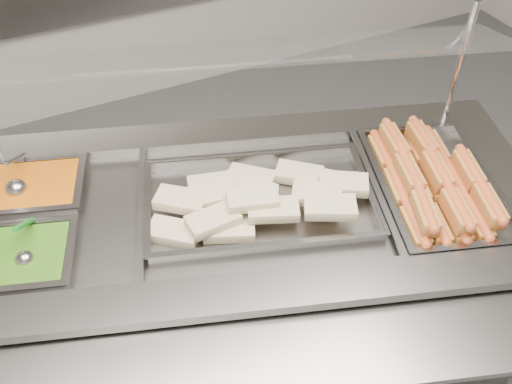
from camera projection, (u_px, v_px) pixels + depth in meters
name	position (u px, v px, depth m)	size (l,w,h in m)	color
steam_counter	(242.00, 288.00, 2.08)	(2.07, 1.39, 0.91)	slate
tray_rail	(262.00, 355.00, 1.43)	(1.81, 0.90, 0.05)	gray
sneeze_guard	(229.00, 57.00, 1.68)	(1.68, 0.80, 0.45)	silver
pan_hotdogs	(433.00, 191.00, 1.86)	(0.50, 0.64, 0.10)	gray
pan_wraps	(259.00, 203.00, 1.79)	(0.78, 0.60, 0.07)	gray
pan_beans	(35.00, 194.00, 1.84)	(0.36, 0.32, 0.10)	gray
pan_peas	(19.00, 264.00, 1.63)	(0.36, 0.32, 0.10)	gray
hotdogs_in_buns	(430.00, 181.00, 1.81)	(0.39, 0.56, 0.12)	#93541E
tortilla_wraps	(258.00, 199.00, 1.75)	(0.71, 0.43, 0.10)	tan
ladle	(17.00, 188.00, 1.80)	(0.09, 0.19, 0.15)	#A7A7AB
serving_spoon	(25.00, 253.00, 1.60)	(0.08, 0.17, 0.14)	#A7A7AB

